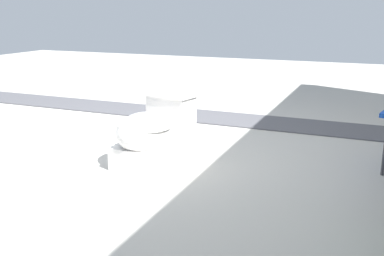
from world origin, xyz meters
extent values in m
plane|color=#A8A59E|center=(0.00, 0.00, 0.00)|extent=(14.00, 14.00, 0.00)
cube|color=#4C4C51|center=(-1.27, 0.50, 0.01)|extent=(0.56, 8.00, 0.01)
cube|color=white|center=(0.24, 0.23, 0.09)|extent=(0.66, 0.46, 0.17)
ellipsoid|color=white|center=(0.33, 0.21, 0.26)|extent=(0.51, 0.44, 0.28)
cylinder|color=white|center=(0.33, 0.21, 0.32)|extent=(0.46, 0.46, 0.03)
cube|color=white|center=(0.03, 0.28, 0.32)|extent=(0.25, 0.37, 0.30)
cube|color=white|center=(0.03, 0.28, 0.49)|extent=(0.28, 0.40, 0.04)
cylinder|color=silver|center=(0.05, 0.36, 0.51)|extent=(0.02, 0.02, 0.01)
camera|label=1|loc=(3.00, 1.69, 1.09)|focal=42.00mm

